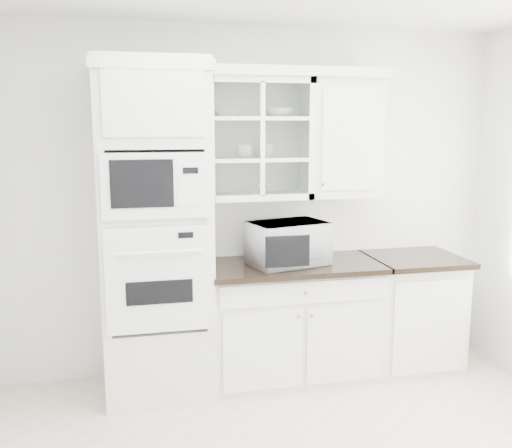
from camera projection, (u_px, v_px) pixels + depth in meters
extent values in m
cube|color=white|center=(250.00, 202.00, 4.49)|extent=(4.00, 0.02, 2.70)
cube|color=white|center=(156.00, 232.00, 4.06)|extent=(0.76, 0.65, 2.40)
cube|color=white|center=(159.00, 280.00, 3.78)|extent=(0.70, 0.03, 0.72)
cube|color=black|center=(160.00, 292.00, 3.78)|extent=(0.44, 0.01, 0.16)
cube|color=white|center=(156.00, 186.00, 3.67)|extent=(0.70, 0.03, 0.43)
cube|color=black|center=(142.00, 184.00, 3.63)|extent=(0.40, 0.01, 0.31)
cube|color=white|center=(293.00, 322.00, 4.43)|extent=(1.30, 0.60, 0.88)
cube|color=black|center=(295.00, 266.00, 4.32)|extent=(1.32, 0.67, 0.04)
cube|color=white|center=(411.00, 313.00, 4.64)|extent=(0.70, 0.60, 0.88)
cube|color=black|center=(415.00, 259.00, 4.53)|extent=(0.72, 0.67, 0.04)
cube|color=white|center=(258.00, 139.00, 4.26)|extent=(0.80, 0.33, 0.90)
cube|color=white|center=(258.00, 159.00, 4.29)|extent=(0.74, 0.29, 0.02)
cube|color=white|center=(258.00, 119.00, 4.24)|extent=(0.74, 0.29, 0.02)
cube|color=white|center=(343.00, 138.00, 4.41)|extent=(0.55, 0.33, 0.90)
cube|color=white|center=(244.00, 72.00, 4.13)|extent=(2.14, 0.38, 0.07)
imported|color=white|center=(287.00, 243.00, 4.28)|extent=(0.65, 0.58, 0.32)
imported|color=white|center=(228.00, 114.00, 4.20)|extent=(0.25, 0.25, 0.05)
imported|color=white|center=(279.00, 113.00, 4.27)|extent=(0.22, 0.22, 0.07)
imported|color=white|center=(244.00, 151.00, 4.24)|extent=(0.14, 0.14, 0.10)
imported|color=white|center=(267.00, 151.00, 4.29)|extent=(0.13, 0.13, 0.10)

